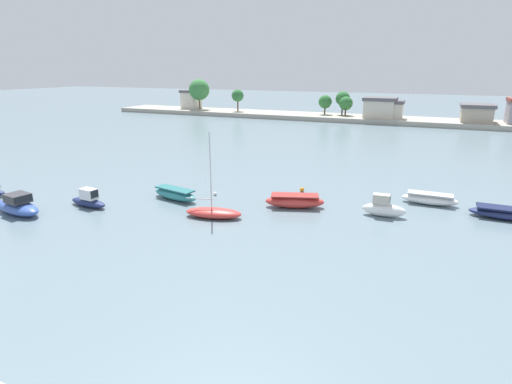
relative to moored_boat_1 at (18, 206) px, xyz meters
The scene contains 12 objects.
moored_boat_1 is the anchor object (origin of this frame).
moored_boat_2 5.43m from the moored_boat_1, 42.67° to the left, with size 4.04×1.49×1.63m.
moored_boat_3 12.85m from the moored_boat_1, 40.59° to the left, with size 5.17×2.35×1.07m.
moored_boat_4 16.32m from the moored_boat_1, 20.46° to the left, with size 4.87×2.66×6.92m.
moored_boat_5 23.12m from the moored_boat_1, 27.56° to the left, with size 5.33×3.22×1.14m.
moored_boat_6 30.07m from the moored_boat_1, 22.48° to the left, with size 3.48×1.26×1.84m.
moored_boat_7 35.19m from the moored_boat_1, 27.62° to the left, with size 4.68×1.53×1.00m.
moored_boat_8 39.78m from the moored_boat_1, 21.88° to the left, with size 5.49×1.79×0.92m.
mooring_buoy_1 16.60m from the moored_boat_1, 41.19° to the left, with size 0.34×0.34×0.34m, color white.
mooring_buoy_2 25.00m from the moored_boat_1, 38.06° to the left, with size 0.44×0.44×0.44m, color orange.
mooring_buoy_4 13.08m from the moored_boat_1, 51.77° to the left, with size 0.25×0.25×0.25m, color orange.
distant_shoreline 74.21m from the moored_boat_1, 84.80° to the left, with size 111.03×10.85×8.90m.
Camera 1 is at (24.94, -10.06, 11.52)m, focal length 28.20 mm.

